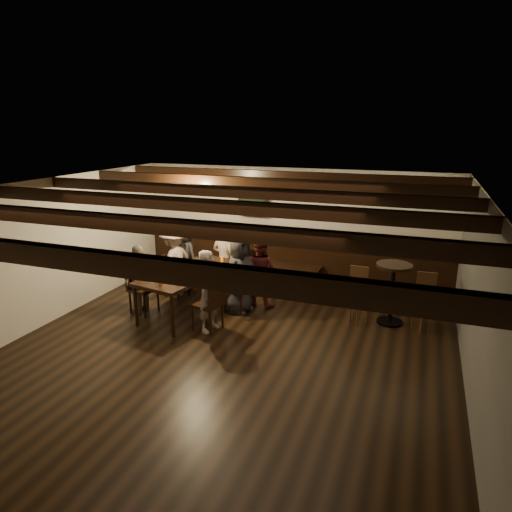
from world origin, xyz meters
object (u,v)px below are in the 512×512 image
at_px(chair_right_far, 209,313).
at_px(person_right_near, 240,274).
at_px(person_bench_centre, 224,260).
at_px(dining_table, 190,275).
at_px(chair_right_near, 239,296).
at_px(chair_left_near, 176,283).
at_px(person_right_far, 209,291).
at_px(high_top_table, 393,285).
at_px(person_left_near, 174,262).
at_px(person_bench_left, 183,256).
at_px(chair_left_far, 143,297).
at_px(person_bench_right, 260,272).
at_px(bar_stool_left, 359,302).
at_px(bar_stool_right, 423,309).
at_px(person_left_far, 141,279).

xyz_separation_m(chair_right_far, person_right_near, (0.19, 0.88, 0.41)).
bearing_deg(person_bench_centre, dining_table, 90.00).
relative_size(chair_right_near, person_right_near, 0.66).
xyz_separation_m(chair_left_near, person_right_far, (1.28, -1.15, 0.41)).
bearing_deg(chair_left_near, high_top_table, 102.60).
bearing_deg(person_left_near, dining_table, 59.04).
relative_size(chair_right_near, person_bench_left, 0.69).
xyz_separation_m(chair_left_far, person_bench_right, (1.84, 1.03, 0.37)).
bearing_deg(chair_right_near, person_bench_centre, 50.17).
height_order(person_bench_right, bar_stool_left, person_bench_right).
xyz_separation_m(person_bench_left, person_right_far, (1.38, -1.63, 0.01)).
bearing_deg(person_bench_centre, person_left_near, 38.66).
height_order(person_bench_right, person_right_near, person_right_near).
xyz_separation_m(person_bench_right, person_right_far, (-0.39, -1.30, 0.03)).
relative_size(dining_table, person_bench_left, 1.61).
bearing_deg(person_bench_centre, person_bench_left, 9.46).
height_order(chair_right_far, person_right_far, person_right_far).
distance_m(high_top_table, bar_stool_right, 0.60).
bearing_deg(person_left_far, chair_left_near, 177.97).
relative_size(chair_left_near, chair_right_far, 0.91).
height_order(person_left_far, bar_stool_left, person_left_far).
distance_m(person_bench_left, person_left_near, 0.48).
distance_m(chair_left_near, chair_left_far, 0.90).
bearing_deg(person_left_near, person_right_far, 59.04).
bearing_deg(bar_stool_left, chair_right_near, -170.20).
distance_m(chair_left_near, bar_stool_left, 3.51).
relative_size(chair_right_far, person_left_far, 0.76).
xyz_separation_m(chair_left_near, chair_right_near, (1.41, -0.26, 0.02)).
height_order(chair_right_near, person_bench_centre, person_bench_centre).
height_order(person_bench_centre, high_top_table, person_bench_centre).
xyz_separation_m(person_bench_right, high_top_table, (2.33, 0.00, 0.03)).
bearing_deg(person_bench_right, bar_stool_left, -175.93).
bearing_deg(chair_left_near, person_right_near, 90.00).
bearing_deg(person_left_far, chair_right_far, 90.00).
relative_size(person_bench_left, person_right_far, 0.99).
relative_size(person_bench_left, person_right_near, 0.96).
distance_m(chair_right_far, bar_stool_right, 3.45).
distance_m(dining_table, high_top_table, 3.46).
bearing_deg(person_right_near, person_bench_right, -18.43).
distance_m(dining_table, person_right_near, 0.87).
xyz_separation_m(person_left_near, person_right_far, (1.31, -1.16, -0.02)).
bearing_deg(person_bench_centre, bar_stool_right, -176.74).
relative_size(chair_left_far, bar_stool_left, 0.88).
relative_size(person_bench_centre, person_bench_right, 1.07).
height_order(dining_table, person_left_near, person_left_near).
relative_size(chair_right_near, chair_right_far, 0.98).
height_order(chair_left_far, person_right_far, person_right_far).
relative_size(person_left_near, person_right_far, 1.03).
distance_m(chair_left_far, bar_stool_right, 4.75).
bearing_deg(high_top_table, dining_table, -167.94).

